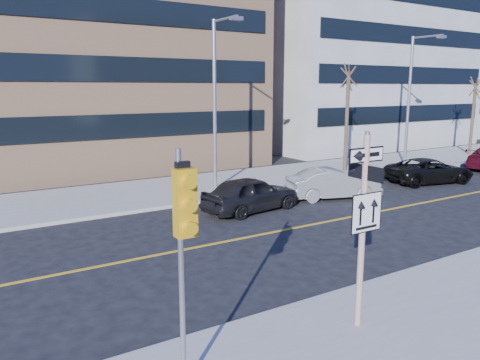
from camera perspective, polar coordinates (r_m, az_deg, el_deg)
ground at (r=12.33m, az=5.55°, el=-13.00°), size 120.00×120.00×0.00m
far_sidewalk at (r=32.87m, az=18.04°, el=1.96°), size 66.00×6.00×0.15m
road_centerline at (r=23.41m, az=23.35°, el=-2.15°), size 40.00×0.14×0.01m
sign_pole at (r=9.74m, az=14.81°, el=-4.70°), size 0.92×0.92×4.06m
traffic_signal at (r=7.16m, az=-6.80°, el=-5.21°), size 0.32×0.45×4.00m
parked_car_a at (r=19.28m, az=1.32°, el=-1.70°), size 2.34×4.53×1.47m
parked_car_b at (r=21.93m, az=11.34°, el=-0.43°), size 2.74×4.51×1.40m
parked_car_c at (r=27.08m, az=22.08°, el=1.07°), size 3.21×5.15×1.33m
streetlight_a at (r=22.47m, az=-2.82°, el=10.46°), size 0.55×2.25×8.00m
streetlight_b at (r=31.70m, az=20.29°, el=10.01°), size 0.55×2.25×8.00m
street_tree_west at (r=28.34m, az=13.10°, el=11.90°), size 1.80×1.80×6.35m
street_tree_east at (r=38.74m, az=26.77°, el=9.89°), size 1.80×1.80×5.75m
building_brick at (r=35.27m, az=-17.74°, el=17.14°), size 18.00×18.00×18.00m
building_grey_mid at (r=45.19m, az=11.81°, el=14.10°), size 20.00×16.00×15.00m
building_grey_far at (r=63.15m, az=24.23°, el=12.93°), size 18.00×18.00×16.00m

